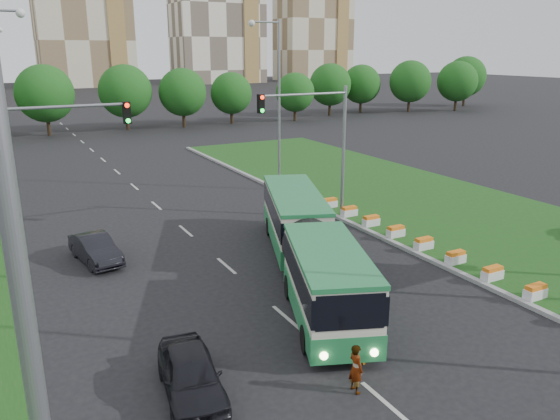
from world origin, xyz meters
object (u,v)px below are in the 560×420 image
traffic_mast_median (321,133)px  traffic_mast_left (41,160)px  shopping_trolley (359,356)px  articulated_bus (302,244)px  car_left_near (191,375)px  pedestrian (356,368)px  car_left_far (95,249)px

traffic_mast_median → traffic_mast_left: same height
traffic_mast_median → shopping_trolley: size_ratio=14.53×
articulated_bus → shopping_trolley: (-1.93, -7.11, -1.33)m
car_left_near → shopping_trolley: (5.48, -0.94, -0.43)m
car_left_near → pedestrian: 4.93m
traffic_mast_median → car_left_far: 14.00m
traffic_mast_median → traffic_mast_left: (-15.16, -1.00, 0.00)m
car_left_near → car_left_far: car_left_near is taller
articulated_bus → shopping_trolley: 7.48m
traffic_mast_median → articulated_bus: 9.41m
articulated_bus → car_left_near: bearing=-118.9°
traffic_mast_median → car_left_near: (-12.68, -13.00, -4.64)m
car_left_far → pedestrian: size_ratio=2.59×
traffic_mast_median → traffic_mast_left: 15.19m
pedestrian → traffic_mast_left: bearing=26.9°
traffic_mast_median → articulated_bus: bearing=-127.6°
car_left_near → shopping_trolley: 5.58m
shopping_trolley → pedestrian: bearing=-117.3°
car_left_near → car_left_far: 12.54m
traffic_mast_left → shopping_trolley: size_ratio=14.53×
traffic_mast_left → car_left_far: 5.10m
traffic_mast_left → car_left_far: bearing=14.9°
articulated_bus → shopping_trolley: articulated_bus is taller
traffic_mast_median → car_left_near: 18.75m
traffic_mast_median → car_left_near: traffic_mast_median is taller
pedestrian → car_left_far: bearing=19.5°
traffic_mast_median → articulated_bus: size_ratio=0.50×
traffic_mast_median → pedestrian: (-8.24, -15.15, -4.56)m
shopping_trolley → traffic_mast_median: bearing=76.2°
traffic_mast_left → traffic_mast_median: bearing=3.8°
traffic_mast_median → shopping_trolley: 16.49m
car_left_near → articulated_bus: bearing=48.3°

